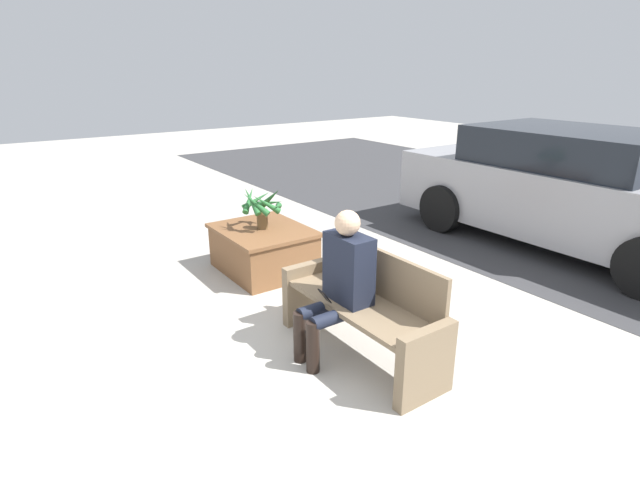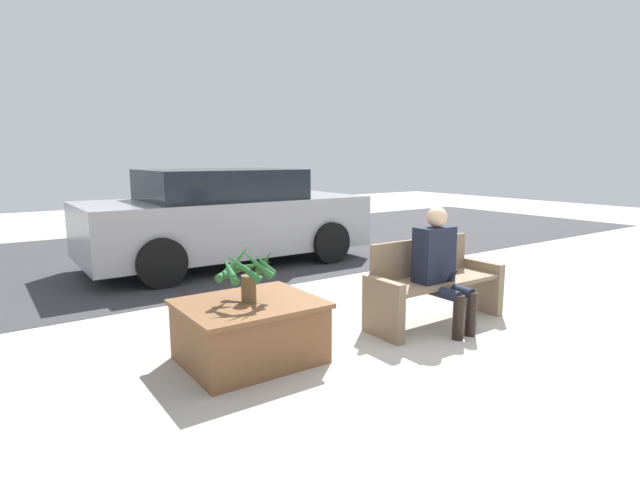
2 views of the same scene
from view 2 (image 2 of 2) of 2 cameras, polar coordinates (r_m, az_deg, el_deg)
ground_plane at (r=4.86m, az=14.82°, el=-11.09°), size 30.00×30.00×0.00m
road_surface at (r=9.38m, az=-12.39°, el=-1.10°), size 20.00×6.00×0.01m
bench at (r=5.24m, az=12.77°, el=-4.90°), size 1.54×0.51×0.85m
person_seated at (r=5.01m, az=13.54°, el=-2.52°), size 0.40×0.57×1.21m
planter_box at (r=4.24m, az=-8.04°, el=-10.03°), size 1.10×0.92×0.51m
potted_plant at (r=4.10m, az=-8.33°, el=-3.35°), size 0.54×0.52×0.49m
parked_car at (r=8.01m, az=-10.65°, el=2.56°), size 4.37×1.98×1.50m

